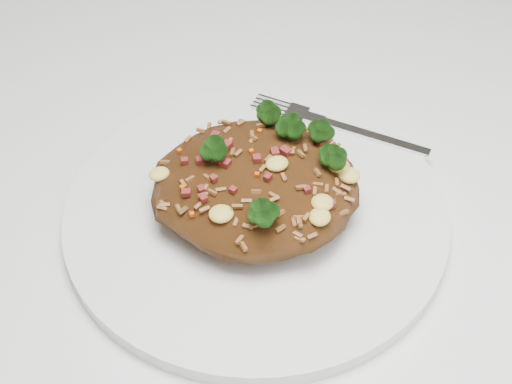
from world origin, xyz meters
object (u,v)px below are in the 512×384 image
plate (256,211)px  fried_rice (257,178)px  fork (347,128)px  dining_table (122,281)px

plate → fried_rice: (0.00, 0.00, 0.04)m
fried_rice → fork: 0.12m
fried_rice → plate: bearing=-142.7°
plate → fork: 0.12m
dining_table → fried_rice: size_ratio=7.65×
plate → dining_table: bearing=179.6°
dining_table → fork: fork is taller
dining_table → plate: size_ratio=4.02×
fried_rice → fork: bearing=50.4°
fried_rice → fork: (0.07, 0.09, -0.03)m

